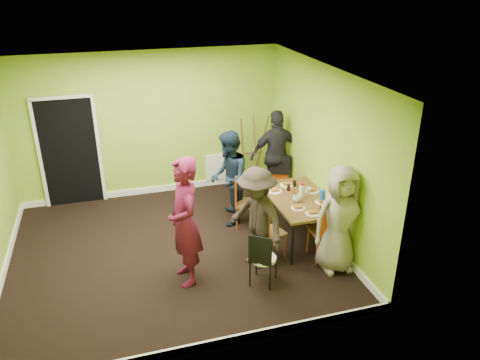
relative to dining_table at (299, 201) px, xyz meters
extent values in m
plane|color=black|center=(-2.05, 0.21, -0.70)|extent=(5.00, 5.00, 0.00)
cube|color=#8FAA2B|center=(-2.05, 2.46, 0.70)|extent=(5.00, 0.04, 2.80)
cube|color=#8FAA2B|center=(-2.05, -2.04, 0.70)|extent=(5.00, 0.04, 2.80)
cube|color=#8FAA2B|center=(0.45, 0.21, 0.70)|extent=(0.04, 4.50, 2.80)
cube|color=white|center=(-2.05, 0.21, 2.10)|extent=(5.00, 4.50, 0.04)
cube|color=black|center=(-3.55, 2.43, 0.32)|extent=(1.00, 0.05, 2.04)
cube|color=white|center=(-0.75, 2.43, -0.30)|extent=(0.50, 0.04, 0.55)
cylinder|color=black|center=(-0.39, -0.69, -0.34)|extent=(0.04, 0.04, 0.71)
cylinder|color=black|center=(0.39, -0.69, -0.34)|extent=(0.04, 0.04, 0.71)
cylinder|color=black|center=(-0.39, 0.69, -0.34)|extent=(0.04, 0.04, 0.71)
cylinder|color=black|center=(0.39, 0.69, -0.34)|extent=(0.04, 0.04, 0.71)
cube|color=brown|center=(0.00, 0.00, 0.03)|extent=(0.90, 1.50, 0.04)
cylinder|color=#C74812|center=(-0.79, 0.86, -0.48)|extent=(0.02, 0.02, 0.43)
cylinder|color=#C74812|center=(-0.89, 0.55, -0.48)|extent=(0.02, 0.02, 0.43)
cylinder|color=#C74812|center=(-0.49, 0.76, -0.48)|extent=(0.02, 0.02, 0.43)
cylinder|color=#C74812|center=(-0.59, 0.45, -0.48)|extent=(0.02, 0.02, 0.43)
cube|color=brown|center=(-0.69, 0.65, -0.27)|extent=(0.48, 0.48, 0.04)
cube|color=#C74812|center=(-0.86, 0.71, -0.01)|extent=(0.14, 0.35, 0.47)
cylinder|color=#C74812|center=(-0.81, -0.27, -0.49)|extent=(0.02, 0.02, 0.42)
cylinder|color=#C74812|center=(-0.72, -0.57, -0.49)|extent=(0.02, 0.02, 0.42)
cylinder|color=#C74812|center=(-0.51, -0.18, -0.49)|extent=(0.02, 0.02, 0.42)
cylinder|color=#C74812|center=(-0.42, -0.48, -0.49)|extent=(0.02, 0.02, 0.42)
cube|color=brown|center=(-0.62, -0.38, -0.28)|extent=(0.46, 0.46, 0.04)
cube|color=#C74812|center=(-0.78, -0.43, -0.03)|extent=(0.13, 0.35, 0.46)
cylinder|color=#C74812|center=(0.35, 1.34, -0.49)|extent=(0.02, 0.02, 0.40)
cylinder|color=#C74812|center=(0.06, 1.45, -0.49)|extent=(0.02, 0.02, 0.40)
cylinder|color=#C74812|center=(0.24, 1.05, -0.49)|extent=(0.02, 0.02, 0.40)
cylinder|color=#C74812|center=(-0.05, 1.16, -0.49)|extent=(0.02, 0.02, 0.40)
cube|color=brown|center=(0.15, 1.25, -0.29)|extent=(0.46, 0.46, 0.04)
cube|color=#C74812|center=(0.21, 1.41, -0.05)|extent=(0.33, 0.15, 0.45)
cylinder|color=#C74812|center=(-0.04, -0.81, -0.46)|extent=(0.03, 0.03, 0.48)
cylinder|color=#C74812|center=(0.32, -0.83, -0.46)|extent=(0.03, 0.03, 0.48)
cylinder|color=#C74812|center=(-0.02, -0.45, -0.46)|extent=(0.03, 0.03, 0.48)
cylinder|color=#C74812|center=(0.34, -0.47, -0.46)|extent=(0.03, 0.03, 0.48)
cube|color=brown|center=(0.15, -0.64, -0.22)|extent=(0.45, 0.45, 0.04)
cube|color=#C74812|center=(0.14, -0.84, 0.07)|extent=(0.40, 0.05, 0.53)
cylinder|color=black|center=(-1.16, -1.02, -0.50)|extent=(0.02, 0.02, 0.39)
cylinder|color=black|center=(-0.92, -1.19, -0.50)|extent=(0.02, 0.02, 0.39)
cylinder|color=black|center=(-0.98, -0.78, -0.50)|extent=(0.02, 0.02, 0.39)
cylinder|color=black|center=(-0.74, -0.95, -0.50)|extent=(0.02, 0.02, 0.39)
cylinder|color=white|center=(-0.95, -0.98, -0.29)|extent=(0.37, 0.37, 0.04)
cube|color=black|center=(-1.05, -1.12, -0.07)|extent=(0.28, 0.22, 0.44)
cylinder|color=brown|center=(-0.26, 2.29, 0.05)|extent=(0.21, 0.35, 1.50)
cylinder|color=brown|center=(0.13, 2.29, 0.05)|extent=(0.21, 0.35, 1.50)
cylinder|color=brown|center=(-0.07, 2.07, 0.05)|extent=(0.03, 0.34, 1.46)
cube|color=brown|center=(-0.07, 2.24, 0.00)|extent=(0.40, 0.03, 0.03)
cylinder|color=white|center=(-0.30, 0.32, 0.06)|extent=(0.24, 0.24, 0.01)
cylinder|color=white|center=(-0.17, -0.34, 0.06)|extent=(0.22, 0.22, 0.01)
cylinder|color=white|center=(-0.03, 0.49, 0.06)|extent=(0.23, 0.23, 0.01)
cylinder|color=white|center=(-0.03, -0.56, 0.06)|extent=(0.22, 0.22, 0.01)
cylinder|color=white|center=(0.29, 0.15, 0.06)|extent=(0.23, 0.23, 0.01)
cylinder|color=white|center=(0.28, -0.26, 0.06)|extent=(0.22, 0.22, 0.01)
cylinder|color=white|center=(0.02, -0.01, 0.17)|extent=(0.08, 0.08, 0.24)
cylinder|color=blue|center=(0.28, -0.24, 0.16)|extent=(0.08, 0.08, 0.21)
cylinder|color=#C74812|center=(-0.03, 0.18, 0.09)|extent=(0.04, 0.04, 0.08)
cylinder|color=black|center=(-0.07, 0.29, 0.11)|extent=(0.06, 0.06, 0.10)
cylinder|color=black|center=(0.09, 0.43, 0.10)|extent=(0.06, 0.06, 0.10)
cylinder|color=black|center=(0.16, -0.51, 0.11)|extent=(0.06, 0.06, 0.10)
imported|color=white|center=(-0.09, -0.12, 0.10)|extent=(0.13, 0.13, 0.10)
imported|color=white|center=(0.20, 0.12, 0.10)|extent=(0.10, 0.10, 0.09)
imported|color=#550E2A|center=(-1.97, -0.60, 0.25)|extent=(0.51, 0.73, 1.89)
imported|color=black|center=(-0.94, 0.88, 0.14)|extent=(0.83, 0.95, 1.66)
imported|color=black|center=(-0.90, -0.51, 0.09)|extent=(0.96, 1.17, 1.58)
imported|color=black|center=(0.20, 1.57, 0.18)|extent=(1.05, 0.50, 1.75)
imported|color=gray|center=(0.21, -0.95, 0.13)|extent=(0.82, 0.55, 1.65)
camera|label=1|loc=(-2.84, -6.18, 3.42)|focal=35.00mm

